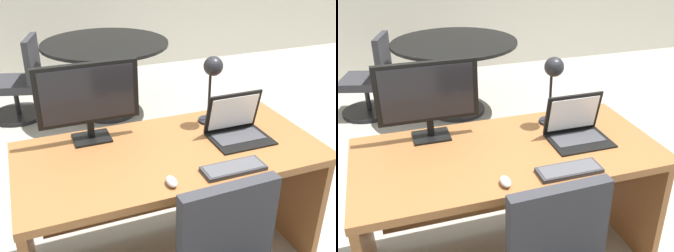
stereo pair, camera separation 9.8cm
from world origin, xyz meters
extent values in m
plane|color=gray|center=(0.00, 1.50, 0.00)|extent=(12.00, 12.00, 0.00)
cube|color=brown|center=(0.00, 0.00, 0.74)|extent=(1.59, 0.77, 0.04)
cube|color=brown|center=(-0.77, 0.00, 0.36)|extent=(0.04, 0.68, 0.72)
cube|color=brown|center=(0.77, 0.00, 0.36)|extent=(0.04, 0.68, 0.72)
cube|color=brown|center=(0.00, 0.29, 0.39)|extent=(1.40, 0.02, 0.50)
cube|color=black|center=(-0.36, 0.27, 0.76)|extent=(0.20, 0.16, 0.01)
cube|color=black|center=(-0.36, 0.28, 0.82)|extent=(0.04, 0.02, 0.09)
cube|color=black|center=(-0.36, 0.27, 1.03)|extent=(0.54, 0.04, 0.33)
cube|color=black|center=(-0.36, 0.25, 1.03)|extent=(0.48, 0.00, 0.29)
cube|color=black|center=(0.39, -0.03, 0.76)|extent=(0.32, 0.25, 0.01)
cube|color=#38383D|center=(0.39, -0.01, 0.77)|extent=(0.27, 0.14, 0.00)
cube|color=black|center=(0.39, 0.07, 0.88)|extent=(0.32, 0.06, 0.23)
cube|color=white|center=(0.39, 0.06, 0.88)|extent=(0.28, 0.05, 0.20)
cube|color=#2D2D33|center=(0.21, -0.29, 0.77)|extent=(0.31, 0.12, 0.02)
cube|color=#47474C|center=(0.21, -0.29, 0.78)|extent=(0.28, 0.10, 0.00)
ellipsoid|color=silver|center=(-0.11, -0.30, 0.78)|extent=(0.05, 0.08, 0.04)
cylinder|color=black|center=(0.33, 0.24, 0.77)|extent=(0.12, 0.12, 0.01)
cylinder|color=black|center=(0.33, 0.24, 0.92)|extent=(0.02, 0.02, 0.30)
sphere|color=black|center=(0.33, 0.21, 1.11)|extent=(0.11, 0.11, 0.11)
cube|color=#2D2D33|center=(0.02, -0.58, 0.66)|extent=(0.44, 0.07, 0.48)
cylinder|color=black|center=(0.17, 2.22, 0.02)|extent=(0.57, 0.57, 0.04)
cylinder|color=black|center=(0.17, 2.22, 0.39)|extent=(0.08, 0.08, 0.70)
cylinder|color=black|center=(0.17, 2.22, 0.76)|extent=(1.27, 1.27, 0.03)
cylinder|color=black|center=(-0.75, 2.48, 0.02)|extent=(0.56, 0.56, 0.04)
cylinder|color=black|center=(-0.75, 2.48, 0.18)|extent=(0.05, 0.05, 0.28)
cube|color=#2D2D33|center=(-0.75, 2.48, 0.36)|extent=(0.57, 0.57, 0.08)
cube|color=#2D2D33|center=(-0.54, 2.42, 0.62)|extent=(0.18, 0.44, 0.44)
camera|label=1|loc=(-0.67, -1.69, 1.80)|focal=42.84mm
camera|label=2|loc=(-0.57, -1.72, 1.80)|focal=42.84mm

